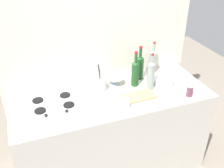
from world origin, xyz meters
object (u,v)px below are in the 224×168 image
at_px(wine_bottle_mid_left, 140,66).
at_px(wine_bottle_mid_right, 135,73).
at_px(butter_dish, 120,103).
at_px(mixing_bowl, 115,80).
at_px(wine_bottle_rightmost, 153,61).
at_px(condiment_jar_front, 190,91).
at_px(cutting_board, 139,96).
at_px(wine_bottle_leftmost, 151,75).
at_px(utensil_crock, 101,84).
at_px(plate_stack, 163,81).
at_px(stovetop_hob, 53,104).

bearing_deg(wine_bottle_mid_left, wine_bottle_mid_right, -132.18).
bearing_deg(butter_dish, mixing_bowl, 75.33).
xyz_separation_m(wine_bottle_mid_left, butter_dish, (-0.36, -0.38, -0.10)).
height_order(wine_bottle_mid_right, wine_bottle_rightmost, wine_bottle_mid_right).
relative_size(wine_bottle_rightmost, condiment_jar_front, 3.08).
relative_size(mixing_bowl, cutting_board, 0.58).
height_order(wine_bottle_leftmost, butter_dish, wine_bottle_leftmost).
bearing_deg(utensil_crock, wine_bottle_leftmost, -15.95).
height_order(butter_dish, condiment_jar_front, condiment_jar_front).
distance_m(plate_stack, cutting_board, 0.35).
bearing_deg(condiment_jar_front, utensil_crock, 153.29).
relative_size(wine_bottle_leftmost, mixing_bowl, 2.21).
bearing_deg(stovetop_hob, utensil_crock, 10.67).
xyz_separation_m(utensil_crock, condiment_jar_front, (0.72, -0.36, -0.01)).
xyz_separation_m(wine_bottle_rightmost, butter_dish, (-0.54, -0.45, -0.10)).
bearing_deg(stovetop_hob, wine_bottle_rightmost, 12.66).
relative_size(plate_stack, condiment_jar_front, 1.90).
xyz_separation_m(stovetop_hob, mixing_bowl, (0.62, 0.15, 0.03)).
relative_size(wine_bottle_leftmost, wine_bottle_mid_left, 1.05).
bearing_deg(wine_bottle_leftmost, wine_bottle_mid_right, 135.01).
bearing_deg(wine_bottle_rightmost, wine_bottle_mid_right, -148.01).
xyz_separation_m(wine_bottle_mid_right, wine_bottle_rightmost, (0.28, 0.17, -0.01)).
bearing_deg(wine_bottle_mid_left, mixing_bowl, -173.58).
bearing_deg(cutting_board, wine_bottle_mid_left, 64.93).
bearing_deg(plate_stack, stovetop_hob, 179.86).
height_order(mixing_bowl, butter_dish, mixing_bowl).
xyz_separation_m(wine_bottle_mid_left, condiment_jar_front, (0.28, -0.45, -0.08)).
bearing_deg(butter_dish, wine_bottle_mid_left, 46.52).
height_order(plate_stack, cutting_board, plate_stack).
distance_m(wine_bottle_rightmost, condiment_jar_front, 0.53).
bearing_deg(wine_bottle_rightmost, utensil_crock, -165.90).
distance_m(wine_bottle_mid_right, condiment_jar_front, 0.52).
height_order(wine_bottle_rightmost, condiment_jar_front, wine_bottle_rightmost).
bearing_deg(wine_bottle_rightmost, stovetop_hob, -167.34).
height_order(wine_bottle_rightmost, utensil_crock, wine_bottle_rightmost).
bearing_deg(cutting_board, stovetop_hob, 169.42).
xyz_separation_m(wine_bottle_leftmost, utensil_crock, (-0.45, 0.13, -0.08)).
bearing_deg(wine_bottle_mid_left, butter_dish, -133.48).
relative_size(wine_bottle_rightmost, mixing_bowl, 2.07).
xyz_separation_m(butter_dish, cutting_board, (0.21, 0.07, -0.02)).
distance_m(butter_dish, utensil_crock, 0.30).
bearing_deg(utensil_crock, wine_bottle_mid_left, 11.64).
relative_size(condiment_jar_front, cutting_board, 0.39).
bearing_deg(condiment_jar_front, wine_bottle_leftmost, 139.42).
height_order(wine_bottle_rightmost, cutting_board, wine_bottle_rightmost).
distance_m(stovetop_hob, condiment_jar_front, 1.21).
relative_size(wine_bottle_mid_right, utensil_crock, 1.21).
bearing_deg(butter_dish, cutting_board, 17.16).
xyz_separation_m(stovetop_hob, wine_bottle_rightmost, (1.07, 0.24, 0.12)).
relative_size(wine_bottle_leftmost, cutting_board, 1.27).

